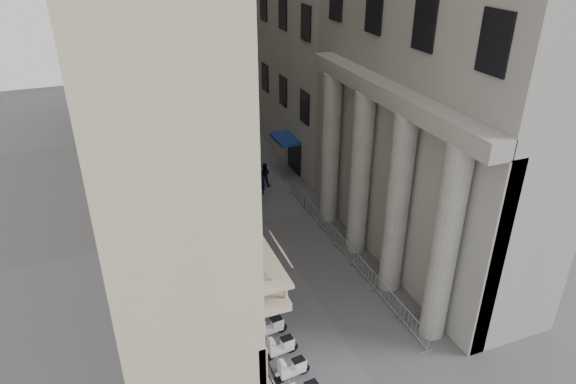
# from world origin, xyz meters

# --- Properties ---
(iron_fence) EXTENTS (0.30, 28.00, 1.40)m
(iron_fence) POSITION_xyz_m (-4.30, 18.00, 0.00)
(iron_fence) COLOR black
(iron_fence) RESTS_ON ground
(blue_awning) EXTENTS (1.60, 3.00, 3.00)m
(blue_awning) POSITION_xyz_m (4.15, 26.00, 0.00)
(blue_awning) COLOR navy
(blue_awning) RESTS_ON ground
(scooter_1) EXTENTS (1.45, 0.70, 1.50)m
(scooter_1) POSITION_xyz_m (-3.22, 5.78, 0.00)
(scooter_1) COLOR white
(scooter_1) RESTS_ON ground
(scooter_2) EXTENTS (1.45, 0.70, 1.50)m
(scooter_2) POSITION_xyz_m (-3.22, 7.20, 0.00)
(scooter_2) COLOR white
(scooter_2) RESTS_ON ground
(scooter_3) EXTENTS (1.45, 0.70, 1.50)m
(scooter_3) POSITION_xyz_m (-3.22, 8.62, 0.00)
(scooter_3) COLOR white
(scooter_3) RESTS_ON ground
(scooter_4) EXTENTS (1.45, 0.70, 1.50)m
(scooter_4) POSITION_xyz_m (-3.22, 10.04, 0.00)
(scooter_4) COLOR white
(scooter_4) RESTS_ON ground
(scooter_5) EXTENTS (1.45, 0.70, 1.50)m
(scooter_5) POSITION_xyz_m (-3.22, 11.46, 0.00)
(scooter_5) COLOR white
(scooter_5) RESTS_ON ground
(scooter_6) EXTENTS (1.45, 0.70, 1.50)m
(scooter_6) POSITION_xyz_m (-3.22, 12.88, 0.00)
(scooter_6) COLOR white
(scooter_6) RESTS_ON ground
(scooter_7) EXTENTS (1.45, 0.70, 1.50)m
(scooter_7) POSITION_xyz_m (-3.22, 14.30, 0.00)
(scooter_7) COLOR white
(scooter_7) RESTS_ON ground
(scooter_8) EXTENTS (1.45, 0.70, 1.50)m
(scooter_8) POSITION_xyz_m (-3.22, 15.72, 0.00)
(scooter_8) COLOR white
(scooter_8) RESTS_ON ground
(scooter_9) EXTENTS (1.45, 0.70, 1.50)m
(scooter_9) POSITION_xyz_m (-3.22, 17.14, 0.00)
(scooter_9) COLOR white
(scooter_9) RESTS_ON ground
(scooter_10) EXTENTS (1.45, 0.70, 1.50)m
(scooter_10) POSITION_xyz_m (-3.22, 18.56, 0.00)
(scooter_10) COLOR white
(scooter_10) RESTS_ON ground
(scooter_11) EXTENTS (1.45, 0.70, 1.50)m
(scooter_11) POSITION_xyz_m (-3.22, 19.98, 0.00)
(scooter_11) COLOR white
(scooter_11) RESTS_ON ground
(barrier_0) EXTENTS (0.60, 2.40, 1.10)m
(barrier_0) POSITION_xyz_m (3.30, 6.15, 0.00)
(barrier_0) COLOR #ABAEB3
(barrier_0) RESTS_ON ground
(barrier_1) EXTENTS (0.60, 2.40, 1.10)m
(barrier_1) POSITION_xyz_m (3.30, 8.65, 0.00)
(barrier_1) COLOR #ABAEB3
(barrier_1) RESTS_ON ground
(barrier_2) EXTENTS (0.60, 2.40, 1.10)m
(barrier_2) POSITION_xyz_m (3.30, 11.15, 0.00)
(barrier_2) COLOR #ABAEB3
(barrier_2) RESTS_ON ground
(barrier_3) EXTENTS (0.60, 2.40, 1.10)m
(barrier_3) POSITION_xyz_m (3.30, 13.65, 0.00)
(barrier_3) COLOR #ABAEB3
(barrier_3) RESTS_ON ground
(barrier_4) EXTENTS (0.60, 2.40, 1.10)m
(barrier_4) POSITION_xyz_m (3.30, 16.15, 0.00)
(barrier_4) COLOR #ABAEB3
(barrier_4) RESTS_ON ground
(barrier_5) EXTENTS (0.60, 2.40, 1.10)m
(barrier_5) POSITION_xyz_m (3.30, 18.65, 0.00)
(barrier_5) COLOR #ABAEB3
(barrier_5) RESTS_ON ground
(barrier_6) EXTENTS (0.60, 2.40, 1.10)m
(barrier_6) POSITION_xyz_m (3.30, 21.15, 0.00)
(barrier_6) COLOR #ABAEB3
(barrier_6) RESTS_ON ground
(security_tent) EXTENTS (3.82, 3.82, 3.11)m
(security_tent) POSITION_xyz_m (-3.60, 20.16, 2.59)
(security_tent) COLOR white
(security_tent) RESTS_ON ground
(street_lamp) EXTENTS (2.80, 1.01, 8.86)m
(street_lamp) POSITION_xyz_m (-3.53, 26.20, 5.32)
(street_lamp) COLOR #96999E
(street_lamp) RESTS_ON ground
(info_kiosk) EXTENTS (0.57, 0.87, 1.78)m
(info_kiosk) POSITION_xyz_m (-4.19, 14.43, 0.90)
(info_kiosk) COLOR black
(info_kiosk) RESTS_ON ground
(pedestrian_a) EXTENTS (0.69, 0.46, 1.88)m
(pedestrian_a) POSITION_xyz_m (1.09, 23.07, 0.94)
(pedestrian_a) COLOR #0E1138
(pedestrian_a) RESTS_ON ground
(pedestrian_b) EXTENTS (1.16, 1.07, 1.91)m
(pedestrian_b) POSITION_xyz_m (1.77, 24.22, 0.96)
(pedestrian_b) COLOR black
(pedestrian_b) RESTS_ON ground
(pedestrian_c) EXTENTS (1.10, 0.89, 1.94)m
(pedestrian_c) POSITION_xyz_m (-0.98, 30.53, 0.97)
(pedestrian_c) COLOR black
(pedestrian_c) RESTS_ON ground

